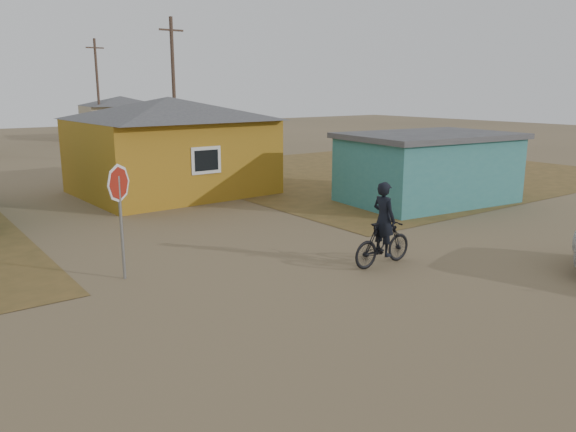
% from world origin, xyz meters
% --- Properties ---
extents(ground, '(120.00, 120.00, 0.00)m').
position_xyz_m(ground, '(0.00, 0.00, 0.00)').
color(ground, brown).
extents(grass_ne, '(20.00, 18.00, 0.00)m').
position_xyz_m(grass_ne, '(14.00, 13.00, 0.01)').
color(grass_ne, brown).
rests_on(grass_ne, ground).
extents(house_yellow, '(7.72, 6.76, 3.90)m').
position_xyz_m(house_yellow, '(2.50, 14.00, 2.00)').
color(house_yellow, '#A47319').
rests_on(house_yellow, ground).
extents(shed_turquoise, '(6.71, 4.93, 2.60)m').
position_xyz_m(shed_turquoise, '(9.50, 6.50, 1.31)').
color(shed_turquoise, teal).
rests_on(shed_turquoise, ground).
extents(house_beige_east, '(6.95, 6.05, 3.60)m').
position_xyz_m(house_beige_east, '(10.00, 40.00, 1.86)').
color(house_beige_east, tan).
rests_on(house_beige_east, ground).
extents(utility_pole_near, '(1.40, 0.20, 8.00)m').
position_xyz_m(utility_pole_near, '(6.50, 22.00, 4.14)').
color(utility_pole_near, '#4C392E').
rests_on(utility_pole_near, ground).
extents(utility_pole_far, '(1.40, 0.20, 8.00)m').
position_xyz_m(utility_pole_far, '(7.50, 38.00, 4.14)').
color(utility_pole_far, '#4C392E').
rests_on(utility_pole_far, ground).
extents(stop_sign, '(0.84, 0.27, 2.62)m').
position_xyz_m(stop_sign, '(-3.03, 4.63, 1.92)').
color(stop_sign, gray).
rests_on(stop_sign, ground).
extents(cyclist, '(1.83, 0.66, 2.06)m').
position_xyz_m(cyclist, '(2.42, 1.89, 0.75)').
color(cyclist, black).
rests_on(cyclist, ground).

